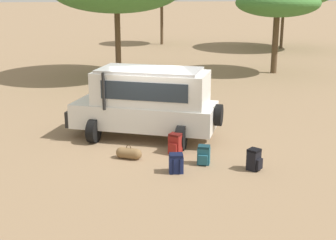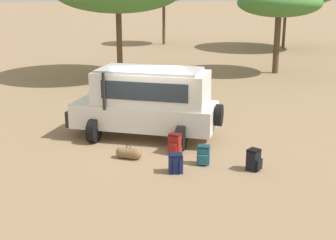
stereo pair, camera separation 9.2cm
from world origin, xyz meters
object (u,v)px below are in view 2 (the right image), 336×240
object	(u,v)px
acacia_tree_right_mid	(279,3)
backpack_near_rear_wheel	(254,160)
duffel_bag_low_black_case	(129,153)
backpack_beside_front_wheel	(203,155)
backpack_outermost	(175,144)
safari_vehicle	(148,101)
backpack_cluster_center	(176,163)

from	to	relation	value
acacia_tree_right_mid	backpack_near_rear_wheel	bearing A→B (deg)	-112.48
duffel_bag_low_black_case	acacia_tree_right_mid	distance (m)	17.30
backpack_beside_front_wheel	backpack_near_rear_wheel	distance (m)	1.49
backpack_beside_front_wheel	backpack_outermost	xyz separation A→B (m)	(-0.70, 1.04, 0.04)
backpack_near_rear_wheel	acacia_tree_right_mid	xyz separation A→B (m)	(6.27, 15.14, 3.87)
backpack_near_rear_wheel	acacia_tree_right_mid	world-z (taller)	acacia_tree_right_mid
safari_vehicle	backpack_outermost	bearing A→B (deg)	-69.24
acacia_tree_right_mid	duffel_bag_low_black_case	bearing A→B (deg)	-125.52
safari_vehicle	acacia_tree_right_mid	distance (m)	15.00
safari_vehicle	backpack_beside_front_wheel	world-z (taller)	safari_vehicle
acacia_tree_right_mid	safari_vehicle	bearing A→B (deg)	-127.60
backpack_outermost	backpack_cluster_center	bearing A→B (deg)	-98.05
backpack_cluster_center	backpack_outermost	world-z (taller)	backpack_outermost
acacia_tree_right_mid	backpack_outermost	bearing A→B (deg)	-121.67
backpack_near_rear_wheel	backpack_cluster_center	bearing A→B (deg)	176.47
backpack_cluster_center	backpack_outermost	distance (m)	1.56
safari_vehicle	backpack_beside_front_wheel	distance (m)	3.31
backpack_outermost	duffel_bag_low_black_case	xyz separation A→B (m)	(-1.48, -0.24, -0.15)
backpack_outermost	duffel_bag_low_black_case	world-z (taller)	backpack_outermost
backpack_cluster_center	acacia_tree_right_mid	xyz separation A→B (m)	(8.52, 15.00, 3.90)
duffel_bag_low_black_case	acacia_tree_right_mid	size ratio (longest dim) A/B	0.15
backpack_cluster_center	backpack_near_rear_wheel	xyz separation A→B (m)	(2.25, -0.14, 0.03)
duffel_bag_low_black_case	acacia_tree_right_mid	world-z (taller)	acacia_tree_right_mid
backpack_outermost	duffel_bag_low_black_case	distance (m)	1.50
backpack_cluster_center	backpack_near_rear_wheel	bearing A→B (deg)	-3.53
safari_vehicle	backpack_beside_front_wheel	bearing A→B (deg)	-64.10
backpack_beside_front_wheel	acacia_tree_right_mid	size ratio (longest dim) A/B	0.11
backpack_beside_front_wheel	duffel_bag_low_black_case	size ratio (longest dim) A/B	0.74
backpack_cluster_center	backpack_outermost	xyz separation A→B (m)	(0.22, 1.55, 0.05)
duffel_bag_low_black_case	backpack_beside_front_wheel	bearing A→B (deg)	-20.13
backpack_beside_front_wheel	backpack_cluster_center	bearing A→B (deg)	-150.89
backpack_cluster_center	duffel_bag_low_black_case	distance (m)	1.82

